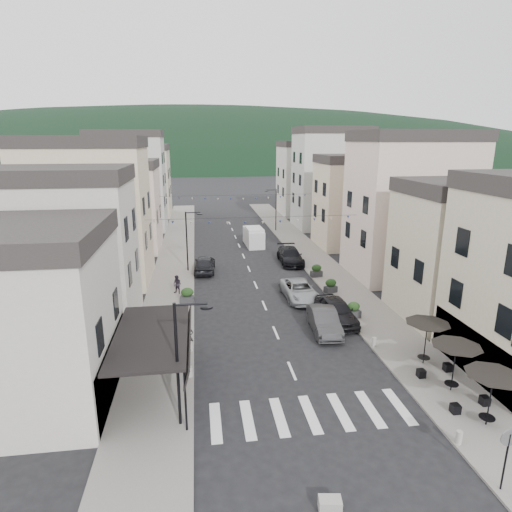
% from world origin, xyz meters
% --- Properties ---
extents(ground, '(700.00, 700.00, 0.00)m').
position_xyz_m(ground, '(0.00, 0.00, 0.00)').
color(ground, black).
rests_on(ground, ground).
extents(sidewalk_left, '(4.00, 76.00, 0.12)m').
position_xyz_m(sidewalk_left, '(-7.50, 32.00, 0.06)').
color(sidewalk_left, slate).
rests_on(sidewalk_left, ground).
extents(sidewalk_right, '(4.00, 76.00, 0.12)m').
position_xyz_m(sidewalk_right, '(7.50, 32.00, 0.06)').
color(sidewalk_right, slate).
rests_on(sidewalk_right, ground).
extents(hill_backdrop, '(640.00, 360.00, 70.00)m').
position_xyz_m(hill_backdrop, '(0.00, 300.00, 0.00)').
color(hill_backdrop, black).
rests_on(hill_backdrop, ground).
extents(boutique_awning, '(3.77, 7.50, 3.28)m').
position_xyz_m(boutique_awning, '(-7.25, 5.00, 3.11)').
color(boutique_awning, black).
rests_on(boutique_awning, ground).
extents(buildings_row_left, '(10.20, 54.16, 14.00)m').
position_xyz_m(buildings_row_left, '(-14.50, 37.75, 6.12)').
color(buildings_row_left, '#B4B0A5').
rests_on(buildings_row_left, ground).
extents(buildings_row_right, '(10.20, 54.16, 14.50)m').
position_xyz_m(buildings_row_right, '(14.50, 36.59, 6.32)').
color(buildings_row_right, '#B3AA8E').
rests_on(buildings_row_right, ground).
extents(cafe_terrace, '(2.50, 8.10, 2.53)m').
position_xyz_m(cafe_terrace, '(7.70, 2.80, 2.36)').
color(cafe_terrace, black).
rests_on(cafe_terrace, ground).
extents(streetlamp_left_near, '(1.70, 0.56, 6.00)m').
position_xyz_m(streetlamp_left_near, '(-5.82, 2.00, 3.70)').
color(streetlamp_left_near, black).
rests_on(streetlamp_left_near, ground).
extents(streetlamp_left_far, '(1.70, 0.56, 6.00)m').
position_xyz_m(streetlamp_left_far, '(-5.82, 26.00, 3.70)').
color(streetlamp_left_far, black).
rests_on(streetlamp_left_far, ground).
extents(streetlamp_right_far, '(1.70, 0.56, 6.00)m').
position_xyz_m(streetlamp_right_far, '(5.82, 44.00, 3.70)').
color(streetlamp_right_far, black).
rests_on(streetlamp_right_far, ground).
extents(traffic_sign, '(0.70, 0.07, 2.70)m').
position_xyz_m(traffic_sign, '(5.80, -3.50, 1.93)').
color(traffic_sign, black).
rests_on(traffic_sign, ground).
extents(bollards, '(11.66, 10.26, 0.60)m').
position_xyz_m(bollards, '(0.00, 5.50, 0.42)').
color(bollards, gray).
rests_on(bollards, ground).
extents(bunting_near, '(19.00, 0.28, 0.62)m').
position_xyz_m(bunting_near, '(0.00, 22.00, 5.65)').
color(bunting_near, black).
rests_on(bunting_near, ground).
extents(bunting_far, '(19.00, 0.28, 0.62)m').
position_xyz_m(bunting_far, '(0.00, 38.00, 5.65)').
color(bunting_far, black).
rests_on(bunting_far, ground).
extents(parked_car_a, '(2.28, 5.14, 1.72)m').
position_xyz_m(parked_car_a, '(4.60, 12.22, 0.86)').
color(parked_car_a, black).
rests_on(parked_car_a, ground).
extents(parked_car_b, '(2.00, 4.87, 1.57)m').
position_xyz_m(parked_car_b, '(3.28, 10.76, 0.78)').
color(parked_car_b, '#2F2F31').
rests_on(parked_car_b, ground).
extents(parked_car_c, '(2.61, 5.37, 1.47)m').
position_xyz_m(parked_car_c, '(3.07, 17.10, 0.73)').
color(parked_car_c, '#919599').
rests_on(parked_car_c, ground).
extents(parked_car_d, '(2.42, 5.66, 1.63)m').
position_xyz_m(parked_car_d, '(4.60, 27.52, 0.81)').
color(parked_car_d, black).
rests_on(parked_car_d, ground).
extents(parked_car_e, '(2.30, 5.01, 1.66)m').
position_xyz_m(parked_car_e, '(-4.45, 25.65, 0.83)').
color(parked_car_e, black).
rests_on(parked_car_e, ground).
extents(delivery_van, '(2.15, 5.00, 2.36)m').
position_xyz_m(delivery_van, '(1.80, 35.79, 1.16)').
color(delivery_van, silver).
rests_on(delivery_van, ground).
extents(pedestrian_a, '(0.63, 0.42, 1.69)m').
position_xyz_m(pedestrian_a, '(-5.80, 9.18, 0.96)').
color(pedestrian_a, black).
rests_on(pedestrian_a, sidewalk_left).
extents(pedestrian_b, '(0.97, 0.92, 1.58)m').
position_xyz_m(pedestrian_b, '(-6.87, 19.42, 0.91)').
color(pedestrian_b, '#241E28').
rests_on(pedestrian_b, sidewalk_left).
extents(concrete_block_a, '(0.86, 0.61, 0.50)m').
position_xyz_m(concrete_block_a, '(-0.74, -3.45, 0.25)').
color(concrete_block_a, gray).
rests_on(concrete_block_a, ground).
extents(planter_la, '(1.15, 0.92, 1.13)m').
position_xyz_m(planter_la, '(-8.50, 13.90, 0.67)').
color(planter_la, '#313133').
rests_on(planter_la, sidewalk_left).
extents(planter_lb, '(1.23, 0.82, 1.26)m').
position_xyz_m(planter_lb, '(-6.00, 17.09, 0.73)').
color(planter_lb, '#2F2F32').
rests_on(planter_lb, sidewalk_left).
extents(planter_ra, '(1.12, 0.70, 1.19)m').
position_xyz_m(planter_ra, '(6.00, 12.53, 0.70)').
color(planter_ra, '#2E2F31').
rests_on(planter_ra, sidewalk_right).
extents(planter_rb, '(1.20, 0.91, 1.20)m').
position_xyz_m(planter_rb, '(6.00, 17.89, 0.70)').
color(planter_rb, '#2E2E30').
rests_on(planter_rb, sidewalk_right).
extents(planter_rc, '(1.14, 0.76, 1.18)m').
position_xyz_m(planter_rc, '(6.00, 22.32, 0.69)').
color(planter_rc, '#2C2C2E').
rests_on(planter_rc, sidewalk_right).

